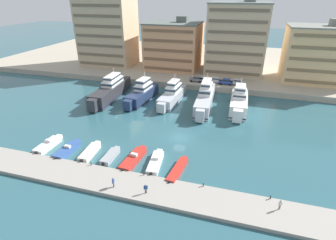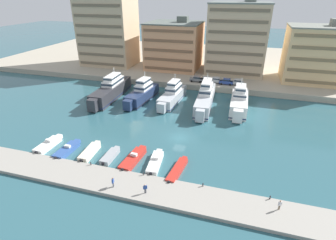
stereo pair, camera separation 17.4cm
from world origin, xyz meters
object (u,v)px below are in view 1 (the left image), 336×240
at_px(motorboat_white_far_left, 48,145).
at_px(motorboat_grey_center_left, 111,156).
at_px(yacht_white_center, 239,102).
at_px(yacht_silver_mid_left, 172,95).
at_px(car_silver_left, 206,79).
at_px(car_blue_center_left, 226,81).
at_px(yacht_navy_left, 142,93).
at_px(motorboat_blue_left, 67,150).
at_px(motorboat_red_mid_right, 178,170).
at_px(motorboat_red_center, 134,159).
at_px(car_silver_center, 237,82).
at_px(yacht_silver_center_left, 205,97).
at_px(car_silver_mid_left, 216,80).
at_px(car_grey_far_left, 196,79).
at_px(pedestrian_mid_deck, 280,204).
at_px(pedestrian_near_edge, 146,188).
at_px(motorboat_cream_mid_left, 90,152).
at_px(yacht_charcoal_far_left, 111,90).
at_px(motorboat_white_center_right, 156,162).
at_px(pedestrian_far_side, 113,182).

distance_m(motorboat_white_far_left, motorboat_grey_center_left, 13.50).
bearing_deg(yacht_white_center, yacht_silver_mid_left, 178.35).
relative_size(car_silver_left, car_blue_center_left, 0.99).
bearing_deg(yacht_navy_left, yacht_silver_mid_left, 9.87).
height_order(yacht_white_center, motorboat_grey_center_left, yacht_white_center).
bearing_deg(motorboat_white_far_left, motorboat_blue_left, -5.97).
relative_size(yacht_white_center, motorboat_white_far_left, 2.37).
height_order(motorboat_white_far_left, car_blue_center_left, car_blue_center_left).
height_order(motorboat_red_mid_right, car_blue_center_left, car_blue_center_left).
relative_size(motorboat_red_center, car_silver_center, 2.01).
bearing_deg(motorboat_red_mid_right, yacht_white_center, 74.03).
bearing_deg(yacht_silver_center_left, car_silver_mid_left, 86.70).
bearing_deg(car_grey_far_left, yacht_navy_left, -127.97).
relative_size(motorboat_white_far_left, car_silver_left, 1.74).
height_order(car_silver_mid_left, pedestrian_mid_deck, car_silver_mid_left).
bearing_deg(car_blue_center_left, motorboat_blue_left, -120.01).
bearing_deg(car_silver_mid_left, pedestrian_near_edge, -94.11).
bearing_deg(car_silver_left, yacht_navy_left, -134.05).
bearing_deg(motorboat_cream_mid_left, yacht_white_center, 48.74).
relative_size(yacht_navy_left, car_silver_center, 4.09).
height_order(car_silver_mid_left, car_silver_center, same).
relative_size(yacht_white_center, car_silver_left, 4.14).
distance_m(motorboat_cream_mid_left, motorboat_red_mid_right, 17.12).
height_order(motorboat_red_center, motorboat_red_mid_right, motorboat_red_center).
xyz_separation_m(motorboat_red_center, pedestrian_mid_deck, (24.16, -5.83, 1.07)).
height_order(car_silver_mid_left, car_blue_center_left, same).
distance_m(motorboat_cream_mid_left, car_grey_far_left, 45.64).
xyz_separation_m(yacht_white_center, car_grey_far_left, (-13.98, 14.83, 0.46)).
bearing_deg(pedestrian_mid_deck, motorboat_blue_left, 172.42).
bearing_deg(yacht_charcoal_far_left, motorboat_white_center_right, -50.37).
height_order(yacht_charcoal_far_left, pedestrian_mid_deck, yacht_charcoal_far_left).
relative_size(motorboat_cream_mid_left, car_silver_left, 1.68).
xyz_separation_m(motorboat_grey_center_left, car_silver_left, (10.48, 44.15, 2.27)).
bearing_deg(yacht_silver_center_left, car_blue_center_left, 74.03).
height_order(yacht_silver_center_left, motorboat_white_center_right, yacht_silver_center_left).
xyz_separation_m(yacht_silver_center_left, car_silver_left, (-2.19, 14.64, 0.34)).
xyz_separation_m(yacht_white_center, pedestrian_near_edge, (-11.64, -36.81, -0.72)).
bearing_deg(yacht_navy_left, motorboat_grey_center_left, -80.26).
distance_m(yacht_charcoal_far_left, pedestrian_near_edge, 42.67).
relative_size(motorboat_cream_mid_left, motorboat_grey_center_left, 1.17).
height_order(yacht_silver_mid_left, pedestrian_far_side, yacht_silver_mid_left).
height_order(yacht_white_center, car_blue_center_left, yacht_white_center).
height_order(pedestrian_mid_deck, pedestrian_far_side, pedestrian_far_side).
relative_size(yacht_charcoal_far_left, motorboat_grey_center_left, 3.78).
height_order(car_silver_mid_left, pedestrian_near_edge, car_silver_mid_left).
xyz_separation_m(motorboat_grey_center_left, motorboat_red_mid_right, (12.89, -0.59, -0.02)).
relative_size(yacht_silver_mid_left, car_silver_center, 4.21).
bearing_deg(car_silver_left, yacht_silver_mid_left, -115.78).
height_order(yacht_silver_center_left, pedestrian_mid_deck, yacht_silver_center_left).
bearing_deg(motorboat_blue_left, yacht_charcoal_far_left, 100.48).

